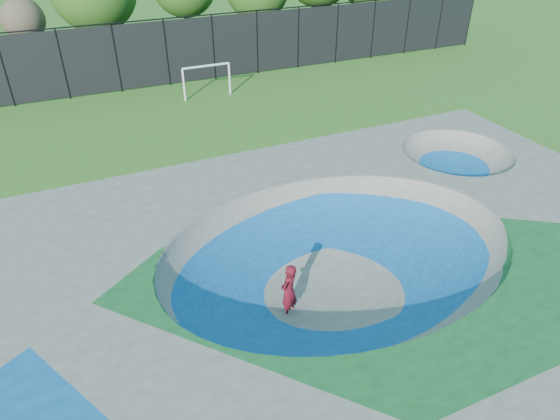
{
  "coord_description": "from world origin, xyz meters",
  "views": [
    {
      "loc": [
        -6.57,
        -10.07,
        10.19
      ],
      "look_at": [
        -0.59,
        3.0,
        1.1
      ],
      "focal_mm": 32.0,
      "sensor_mm": 36.0,
      "label": 1
    }
  ],
  "objects": [
    {
      "name": "ground",
      "position": [
        0.0,
        0.0,
        0.0
      ],
      "size": [
        120.0,
        120.0,
        0.0
      ],
      "primitive_type": "plane",
      "color": "#2B5F1A",
      "rests_on": "ground"
    },
    {
      "name": "skate_deck",
      "position": [
        0.0,
        0.0,
        0.75
      ],
      "size": [
        22.0,
        14.0,
        1.5
      ],
      "primitive_type": "cube",
      "color": "gray",
      "rests_on": "ground"
    },
    {
      "name": "skater",
      "position": [
        -1.97,
        -0.6,
        0.87
      ],
      "size": [
        0.76,
        0.7,
        1.74
      ],
      "primitive_type": "imported",
      "rotation": [
        0.0,
        0.0,
        3.73
      ],
      "color": "#AB0D20",
      "rests_on": "ground"
    },
    {
      "name": "skateboard",
      "position": [
        -1.97,
        -0.6,
        0.03
      ],
      "size": [
        0.72,
        0.69,
        0.05
      ],
      "primitive_type": "cube",
      "rotation": [
        0.0,
        0.0,
        0.74
      ],
      "color": "black",
      "rests_on": "ground"
    },
    {
      "name": "soccer_goal",
      "position": [
        1.49,
        17.84,
        1.33
      ],
      "size": [
        2.91,
        0.12,
        1.92
      ],
      "color": "white",
      "rests_on": "ground"
    },
    {
      "name": "fence",
      "position": [
        0.0,
        21.0,
        2.1
      ],
      "size": [
        48.09,
        0.09,
        4.04
      ],
      "color": "black",
      "rests_on": "ground"
    }
  ]
}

